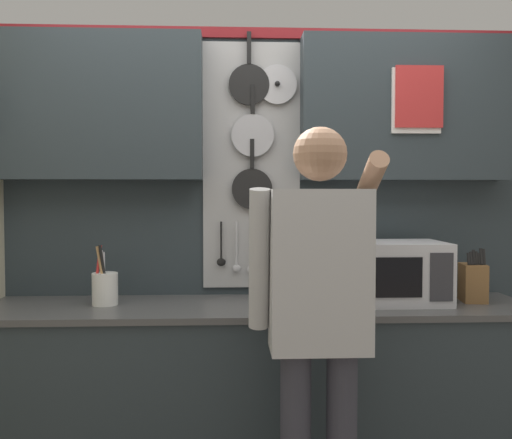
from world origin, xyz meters
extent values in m
cube|color=#2D383D|center=(0.00, 0.00, 0.44)|extent=(2.60, 0.57, 0.87)
cube|color=#4C4C4C|center=(0.00, 0.00, 0.89)|extent=(2.63, 0.60, 0.03)
cube|color=#2D383D|center=(0.00, 0.31, 1.15)|extent=(3.20, 0.04, 2.30)
cube|color=maroon|center=(0.00, 0.28, 2.28)|extent=(3.16, 0.02, 0.05)
cube|color=#2D383D|center=(-0.79, 0.21, 1.88)|extent=(1.02, 0.16, 0.74)
cube|color=#2D383D|center=(0.76, 0.21, 1.88)|extent=(1.07, 0.16, 0.74)
cube|color=#B2B2B2|center=(-0.03, 0.28, 1.59)|extent=(0.51, 0.01, 1.29)
cylinder|color=black|center=(-0.04, 0.25, 2.00)|extent=(0.21, 0.02, 0.21)
cube|color=black|center=(-0.04, 0.25, 2.19)|extent=(0.02, 0.02, 0.16)
cylinder|color=#B7B7BC|center=(-0.02, 0.25, 1.74)|extent=(0.22, 0.02, 0.22)
cube|color=black|center=(-0.02, 0.25, 1.93)|extent=(0.02, 0.02, 0.15)
cylinder|color=black|center=(-0.03, 0.25, 1.46)|extent=(0.21, 0.02, 0.21)
cube|color=black|center=(-0.03, 0.25, 1.64)|extent=(0.02, 0.02, 0.15)
cylinder|color=silver|center=(0.11, 0.25, 2.01)|extent=(0.20, 0.01, 0.20)
sphere|color=black|center=(0.11, 0.23, 2.01)|extent=(0.03, 0.03, 0.03)
cylinder|color=black|center=(-0.19, 0.25, 1.19)|extent=(0.01, 0.01, 0.20)
ellipsoid|color=black|center=(-0.19, 0.25, 1.08)|extent=(0.05, 0.01, 0.04)
cylinder|color=silver|center=(-0.11, 0.25, 1.18)|extent=(0.01, 0.01, 0.23)
ellipsoid|color=silver|center=(-0.11, 0.25, 1.05)|extent=(0.04, 0.01, 0.04)
cylinder|color=silver|center=(-0.03, 0.25, 1.17)|extent=(0.01, 0.01, 0.24)
ellipsoid|color=silver|center=(-0.03, 0.25, 1.04)|extent=(0.05, 0.01, 0.04)
cylinder|color=silver|center=(0.05, 0.25, 1.21)|extent=(0.01, 0.01, 0.17)
ellipsoid|color=silver|center=(0.05, 0.25, 1.11)|extent=(0.04, 0.01, 0.03)
cylinder|color=silver|center=(0.13, 0.25, 1.18)|extent=(0.01, 0.01, 0.23)
ellipsoid|color=silver|center=(0.13, 0.25, 1.05)|extent=(0.04, 0.01, 0.04)
cube|color=white|center=(0.80, 0.12, 1.90)|extent=(0.25, 0.02, 0.33)
cube|color=red|center=(0.81, 0.10, 1.92)|extent=(0.24, 0.02, 0.31)
cube|color=silver|center=(0.66, 0.02, 1.05)|extent=(0.49, 0.36, 0.30)
cube|color=black|center=(0.61, -0.16, 1.05)|extent=(0.27, 0.01, 0.19)
cube|color=#333338|center=(0.83, -0.16, 1.05)|extent=(0.11, 0.01, 0.22)
cube|color=brown|center=(1.06, 0.02, 1.00)|extent=(0.13, 0.16, 0.19)
cylinder|color=black|center=(1.02, -0.01, 1.12)|extent=(0.02, 0.03, 0.06)
cylinder|color=black|center=(1.04, -0.01, 1.12)|extent=(0.02, 0.03, 0.07)
cylinder|color=black|center=(1.05, -0.01, 1.13)|extent=(0.02, 0.03, 0.08)
cylinder|color=black|center=(1.06, -0.01, 1.12)|extent=(0.02, 0.03, 0.07)
cylinder|color=black|center=(1.07, -0.01, 1.12)|extent=(0.02, 0.03, 0.06)
cylinder|color=black|center=(1.09, -0.01, 1.13)|extent=(0.02, 0.04, 0.08)
cylinder|color=black|center=(1.10, -0.01, 1.13)|extent=(0.02, 0.03, 0.08)
cylinder|color=white|center=(-0.74, 0.02, 0.98)|extent=(0.12, 0.12, 0.16)
cylinder|color=silver|center=(-0.75, 0.03, 1.06)|extent=(0.02, 0.02, 0.19)
cylinder|color=silver|center=(-0.75, 0.03, 1.06)|extent=(0.03, 0.04, 0.20)
cylinder|color=tan|center=(-0.75, 0.00, 1.08)|extent=(0.06, 0.04, 0.22)
cylinder|color=black|center=(-0.74, 0.00, 1.08)|extent=(0.05, 0.02, 0.23)
cylinder|color=red|center=(-0.77, 0.01, 1.08)|extent=(0.04, 0.03, 0.23)
cube|color=#BCBCBC|center=(0.20, -0.56, 1.14)|extent=(0.38, 0.22, 0.62)
sphere|color=#A87A5B|center=(0.20, -0.56, 1.59)|extent=(0.21, 0.21, 0.21)
cylinder|color=#BCBCBC|center=(-0.03, -0.54, 1.18)|extent=(0.08, 0.18, 0.56)
cylinder|color=#A87A5B|center=(0.43, -0.32, 1.43)|extent=(0.08, 0.52, 0.34)
camera|label=1|loc=(-0.15, -2.73, 1.43)|focal=40.00mm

